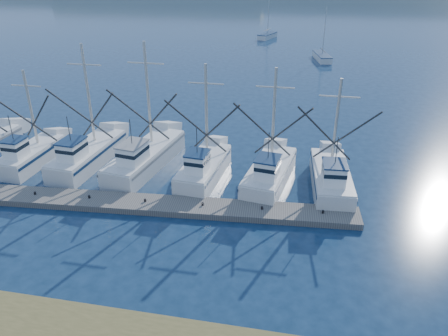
{
  "coord_description": "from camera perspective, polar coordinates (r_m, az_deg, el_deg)",
  "views": [
    {
      "loc": [
        3.03,
        -18.3,
        15.95
      ],
      "look_at": [
        -2.13,
        8.0,
        2.47
      ],
      "focal_mm": 35.0,
      "sensor_mm": 36.0,
      "label": 1
    }
  ],
  "objects": [
    {
      "name": "trawler_fleet",
      "position": [
        34.87,
        -9.84,
        0.81
      ],
      "size": [
        32.36,
        9.7,
        9.76
      ],
      "color": "silver",
      "rests_on": "ground"
    },
    {
      "name": "sailboat_near",
      "position": [
        73.73,
        12.68,
        13.98
      ],
      "size": [
        3.14,
        6.56,
        8.1
      ],
      "rotation": [
        0.0,
        0.0,
        0.22
      ],
      "color": "silver",
      "rests_on": "ground"
    },
    {
      "name": "sailboat_far",
      "position": [
        90.94,
        5.69,
        16.8
      ],
      "size": [
        3.48,
        5.72,
        8.1
      ],
      "rotation": [
        0.0,
        0.0,
        -0.33
      ],
      "color": "silver",
      "rests_on": "ground"
    },
    {
      "name": "ground",
      "position": [
        24.46,
        1.34,
        -13.99
      ],
      "size": [
        500.0,
        500.0,
        0.0
      ],
      "primitive_type": "plane",
      "color": "#0C2139",
      "rests_on": "ground"
    },
    {
      "name": "floating_dock",
      "position": [
        31.24,
        -13.75,
        -4.39
      ],
      "size": [
        33.0,
        4.53,
        0.44
      ],
      "primitive_type": "cube",
      "rotation": [
        0.0,
        0.0,
        0.07
      ],
      "color": "#66625B",
      "rests_on": "ground"
    }
  ]
}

